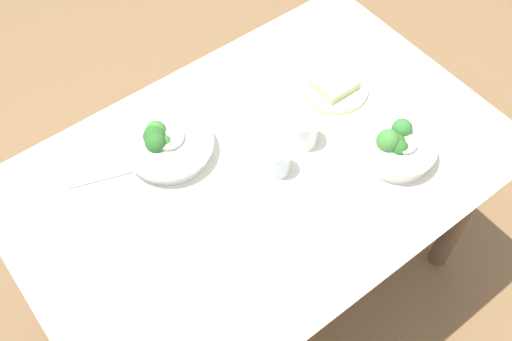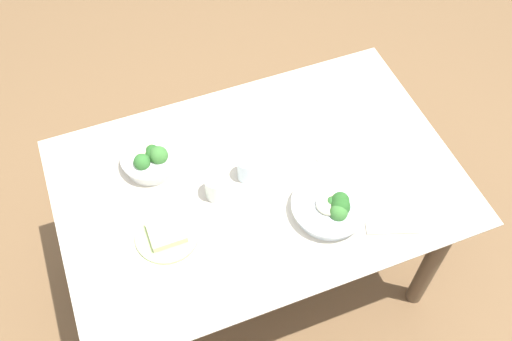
{
  "view_description": "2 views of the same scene",
  "coord_description": "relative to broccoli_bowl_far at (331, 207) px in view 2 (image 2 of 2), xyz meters",
  "views": [
    {
      "loc": [
        -0.62,
        -0.79,
        2.17
      ],
      "look_at": [
        -0.02,
        -0.0,
        0.75
      ],
      "focal_mm": 42.46,
      "sensor_mm": 36.0,
      "label": 1
    },
    {
      "loc": [
        0.44,
        1.1,
        2.45
      ],
      "look_at": [
        -0.01,
        -0.04,
        0.75
      ],
      "focal_mm": 40.62,
      "sensor_mm": 36.0,
      "label": 2
    }
  ],
  "objects": [
    {
      "name": "ground_plane",
      "position": [
        0.18,
        -0.21,
        -0.78
      ],
      "size": [
        6.0,
        6.0,
        0.0
      ],
      "primitive_type": "plane",
      "color": "brown"
    },
    {
      "name": "dining_table",
      "position": [
        0.18,
        -0.21,
        -0.15
      ],
      "size": [
        1.43,
        0.94,
        0.74
      ],
      "color": "beige",
      "rests_on": "ground_plane"
    },
    {
      "name": "broccoli_bowl_far",
      "position": [
        0.0,
        0.0,
        0.0
      ],
      "size": [
        0.27,
        0.27,
        0.09
      ],
      "color": "white",
      "rests_on": "dining_table"
    },
    {
      "name": "broccoli_bowl_near",
      "position": [
        0.52,
        -0.42,
        0.01
      ],
      "size": [
        0.22,
        0.22,
        0.11
      ],
      "color": "white",
      "rests_on": "dining_table"
    },
    {
      "name": "bread_side_plate",
      "position": [
        0.55,
        -0.11,
        -0.02
      ],
      "size": [
        0.22,
        0.22,
        0.04
      ],
      "color": "#B7D684",
      "rests_on": "dining_table"
    },
    {
      "name": "water_glass_center",
      "position": [
        0.34,
        -0.21,
        0.01
      ],
      "size": [
        0.08,
        0.08,
        0.1
      ],
      "primitive_type": "cylinder",
      "color": "silver",
      "rests_on": "dining_table"
    },
    {
      "name": "water_glass_side",
      "position": [
        0.21,
        -0.25,
        0.01
      ],
      "size": [
        0.07,
        0.07,
        0.09
      ],
      "primitive_type": "cylinder",
      "color": "silver",
      "rests_on": "dining_table"
    },
    {
      "name": "fork_by_far_bowl",
      "position": [
        0.24,
        -0.57,
        -0.03
      ],
      "size": [
        0.1,
        0.04,
        0.0
      ],
      "rotation": [
        0.0,
        0.0,
        5.98
      ],
      "color": "#B7B7BC",
      "rests_on": "dining_table"
    },
    {
      "name": "fork_by_near_bowl",
      "position": [
        0.69,
        -0.53,
        -0.03
      ],
      "size": [
        0.11,
        0.04,
        0.0
      ],
      "rotation": [
        0.0,
        0.0,
        3.39
      ],
      "color": "#B7B7BC",
      "rests_on": "dining_table"
    },
    {
      "name": "table_knife_left",
      "position": [
        -0.07,
        -0.19,
        -0.03
      ],
      "size": [
        0.07,
        0.19,
        0.0
      ],
      "primitive_type": "cube",
      "rotation": [
        0.0,
        0.0,
        5.05
      ],
      "color": "#B7B7BC",
      "rests_on": "dining_table"
    },
    {
      "name": "table_knife_right",
      "position": [
        0.76,
        -0.39,
        -0.03
      ],
      "size": [
        0.2,
        0.11,
        0.0
      ],
      "primitive_type": "cube",
      "rotation": [
        0.0,
        0.0,
        5.82
      ],
      "color": "#B7B7BC",
      "rests_on": "dining_table"
    },
    {
      "name": "napkin_folded_upper",
      "position": [
        -0.18,
        0.09,
        -0.03
      ],
      "size": [
        0.22,
        0.19,
        0.01
      ],
      "primitive_type": "cube",
      "rotation": [
        0.0,
        0.0,
        -0.34
      ],
      "color": "#B1A997",
      "rests_on": "dining_table"
    }
  ]
}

